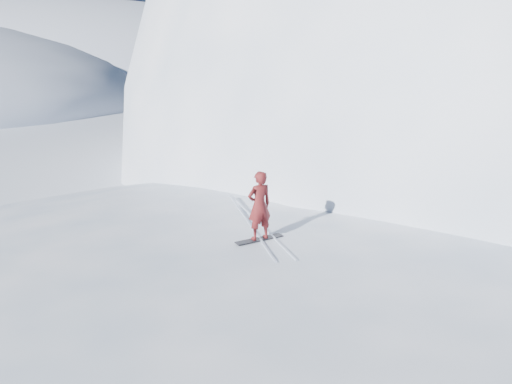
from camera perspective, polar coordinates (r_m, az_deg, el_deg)
The scene contains 7 objects.
near_ridge at distance 15.10m, azimuth 6.20°, elevation -14.08°, with size 36.00×28.00×4.80m, color white.
peak_shoulder at distance 32.88m, azimuth 15.84°, elevation 2.30°, with size 28.00×24.00×18.00m, color white.
far_ridge_c at distance 125.92m, azimuth -23.48°, elevation 11.54°, with size 140.00×90.00×36.00m, color white.
wind_bumps at distance 14.15m, azimuth 0.47°, elevation -16.25°, with size 16.00×14.40×1.00m.
snowboard at distance 14.06m, azimuth 0.38°, elevation -5.40°, with size 1.44×0.27×0.02m, color black.
snowboarder at distance 13.72m, azimuth 0.39°, elevation -1.57°, with size 0.71×0.47×1.95m, color maroon.
board_tracks at distance 15.36m, azimuth -0.26°, elevation -3.46°, with size 1.50×5.94×0.04m.
Camera 1 is at (-1.77, -9.74, 7.62)m, focal length 35.00 mm.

